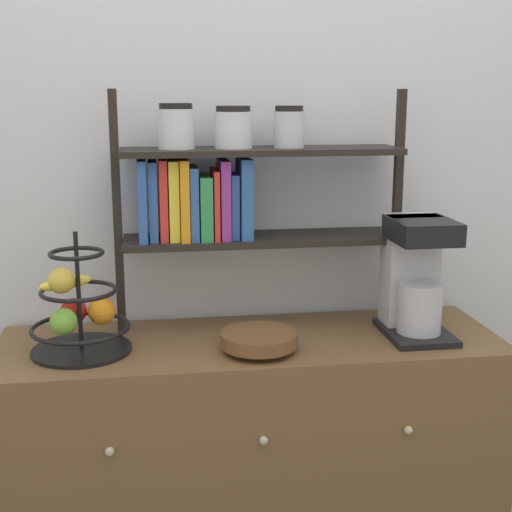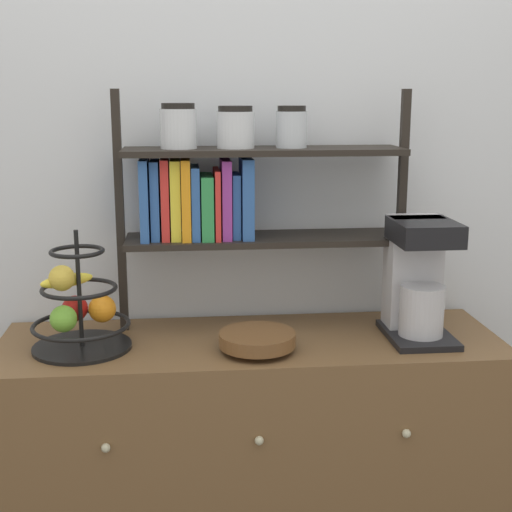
% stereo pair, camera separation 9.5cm
% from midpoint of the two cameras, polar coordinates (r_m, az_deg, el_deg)
% --- Properties ---
extents(wall_back, '(7.00, 0.05, 2.60)m').
position_cam_midpoint_polar(wall_back, '(2.22, 0.14, 5.71)').
color(wall_back, silver).
rests_on(wall_back, ground_plane).
extents(sideboard, '(1.43, 0.47, 0.89)m').
position_cam_midpoint_polar(sideboard, '(2.24, 0.87, -17.49)').
color(sideboard, brown).
rests_on(sideboard, ground_plane).
extents(coffee_maker, '(0.18, 0.25, 0.34)m').
position_cam_midpoint_polar(coffee_maker, '(2.10, 14.06, -1.64)').
color(coffee_maker, black).
rests_on(coffee_maker, sideboard).
extents(fruit_stand, '(0.27, 0.27, 0.33)m').
position_cam_midpoint_polar(fruit_stand, '(1.99, -12.68, -4.23)').
color(fruit_stand, black).
rests_on(fruit_stand, sideboard).
extents(wooden_bowl, '(0.21, 0.21, 0.05)m').
position_cam_midpoint_polar(wooden_bowl, '(1.95, 1.50, -6.76)').
color(wooden_bowl, brown).
rests_on(wooden_bowl, sideboard).
extents(shelf_hutch, '(0.86, 0.20, 0.70)m').
position_cam_midpoint_polar(shelf_hutch, '(2.07, -1.12, 5.62)').
color(shelf_hutch, black).
rests_on(shelf_hutch, sideboard).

